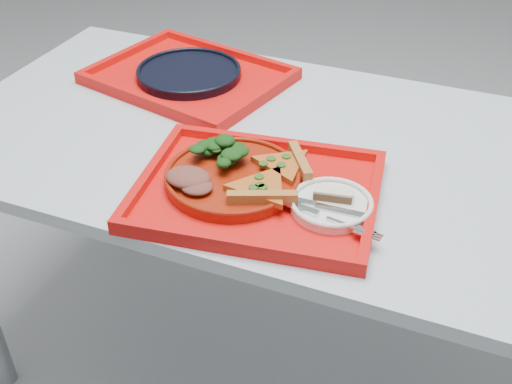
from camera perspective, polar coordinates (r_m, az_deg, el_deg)
ground at (r=1.88m, az=3.02°, el=-15.64°), size 10.00×10.00×0.00m
table at (r=1.42m, az=3.87°, el=1.59°), size 1.60×0.80×0.75m
tray_main at (r=1.22m, az=0.12°, el=-0.18°), size 0.49×0.41×0.01m
tray_far at (r=1.65m, az=-5.95°, el=9.97°), size 0.52×0.44×0.01m
dinner_plate at (r=1.23m, az=-2.07°, el=1.20°), size 0.26×0.26×0.02m
side_plate at (r=1.17m, az=6.71°, el=-1.25°), size 0.15×0.15×0.01m
navy_plate at (r=1.64m, az=-5.98°, el=10.41°), size 0.26×0.26×0.02m
pizza_slice_a at (r=1.18m, az=0.53°, el=0.58°), size 0.17×0.18×0.02m
pizza_slice_b at (r=1.24m, az=2.45°, el=2.62°), size 0.18×0.17×0.02m
salad_heap at (r=1.26m, az=-3.21°, el=3.72°), size 0.10×0.09×0.05m
meat_portion at (r=1.20m, az=-6.05°, el=1.29°), size 0.09×0.07×0.03m
dessert_bar at (r=1.17m, az=6.88°, el=-0.15°), size 0.07×0.04×0.02m
knife at (r=1.15m, az=6.06°, el=-1.28°), size 0.19×0.02×0.01m
fork at (r=1.13m, az=6.22°, el=-2.22°), size 0.19×0.05×0.01m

